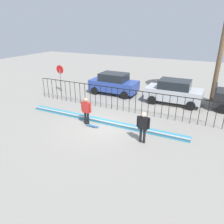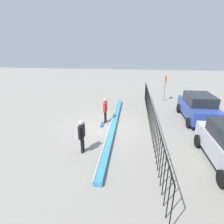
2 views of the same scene
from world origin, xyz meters
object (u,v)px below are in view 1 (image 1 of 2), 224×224
camera_operator (143,125)px  stop_sign (60,75)px  skateboarder (86,109)px  parked_car_silver (174,92)px  skateboard (92,126)px  parked_car_blue (114,83)px

camera_operator → stop_sign: size_ratio=0.71×
skateboarder → stop_sign: stop_sign is taller
skateboarder → parked_car_silver: parked_car_silver is taller
skateboarder → skateboard: size_ratio=2.21×
camera_operator → parked_car_silver: 6.95m
skateboard → parked_car_silver: size_ratio=0.19×
camera_operator → parked_car_blue: size_ratio=0.41×
camera_operator → parked_car_blue: 8.77m
parked_car_silver → camera_operator: bearing=-92.5°
parked_car_silver → stop_sign: (-9.99, -1.49, 0.64)m
skateboarder → parked_car_silver: 7.58m
skateboard → skateboarder: bearing=143.0°
camera_operator → stop_sign: stop_sign is taller
camera_operator → parked_car_silver: size_ratio=0.41×
parked_car_blue → skateboard: bearing=-73.2°
skateboard → stop_sign: bearing=121.7°
skateboard → camera_operator: (3.36, -0.43, 1.00)m
camera_operator → stop_sign: (-9.75, 5.45, 0.56)m
stop_sign → skateboard: bearing=-38.2°
camera_operator → parked_car_silver: bearing=-69.1°
skateboarder → parked_car_blue: bearing=131.6°
skateboard → parked_car_blue: (-1.76, 6.69, 0.91)m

